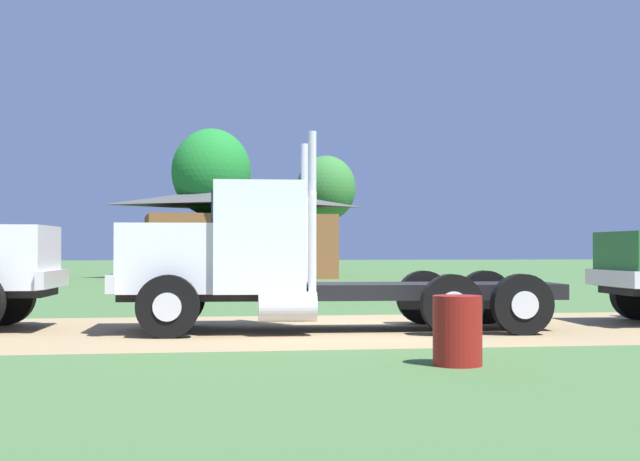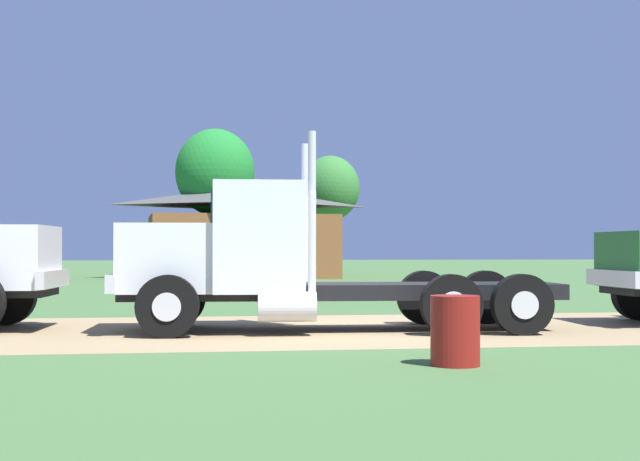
% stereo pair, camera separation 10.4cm
% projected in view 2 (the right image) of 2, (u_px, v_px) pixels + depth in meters
% --- Properties ---
extents(ground_plane, '(200.00, 200.00, 0.00)m').
position_uv_depth(ground_plane, '(368.00, 329.00, 16.91)').
color(ground_plane, '#426635').
extents(dirt_track, '(120.00, 6.85, 0.01)m').
position_uv_depth(dirt_track, '(368.00, 329.00, 16.91)').
color(dirt_track, '#9A805A').
rests_on(dirt_track, ground_plane).
extents(truck_foreground_white, '(8.26, 3.10, 3.55)m').
position_uv_depth(truck_foreground_white, '(267.00, 262.00, 16.51)').
color(truck_foreground_white, black).
rests_on(truck_foreground_white, ground_plane).
extents(steel_barrel, '(0.64, 0.64, 0.90)m').
position_uv_depth(steel_barrel, '(455.00, 331.00, 11.61)').
color(steel_barrel, maroon).
rests_on(steel_barrel, ground_plane).
extents(shed_building, '(10.21, 8.06, 4.73)m').
position_uv_depth(shed_building, '(240.00, 234.00, 46.72)').
color(shed_building, brown).
rests_on(shed_building, ground_plane).
extents(tree_mid, '(4.16, 4.16, 7.81)m').
position_uv_depth(tree_mid, '(215.00, 173.00, 47.34)').
color(tree_mid, '#513823').
rests_on(tree_mid, ground_plane).
extents(tree_right, '(3.67, 3.67, 7.28)m').
position_uv_depth(tree_right, '(330.00, 189.00, 55.98)').
color(tree_right, '#513823').
rests_on(tree_right, ground_plane).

